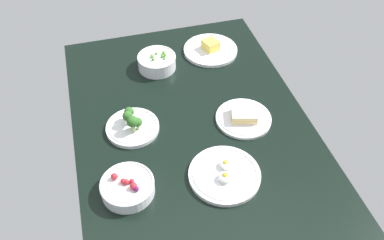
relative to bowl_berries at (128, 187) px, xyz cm
name	(u,v)px	position (x,y,z in cm)	size (l,w,h in cm)	color
dining_table	(192,128)	(-21.90, 25.81, -4.43)	(117.63, 80.74, 4.00)	black
bowl_berries	(128,187)	(0.00, 0.00, 0.00)	(16.19, 16.19, 6.17)	silver
plate_cheese	(210,49)	(-60.39, 44.35, -1.28)	(22.38, 22.38, 5.20)	silver
plate_broccoli	(132,125)	(-24.91, 5.58, -0.51)	(18.21, 18.21, 7.93)	silver
plate_eggs	(225,174)	(2.28, 29.60, -1.39)	(22.38, 22.38, 4.57)	silver
plate_sandwich	(244,117)	(-19.23, 43.79, -1.21)	(19.52, 19.52, 4.26)	silver
bowl_peas	(157,62)	(-55.66, 20.60, 0.61)	(15.17, 15.17, 6.73)	silver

